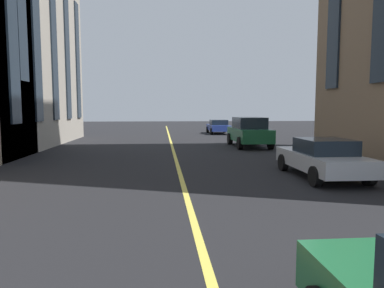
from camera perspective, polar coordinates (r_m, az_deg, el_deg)
lane_centre_line at (r=11.79m, az=-1.60°, el=-6.01°), size 80.00×0.16×0.01m
car_silver_near at (r=13.11m, az=20.25°, el=-2.08°), size 4.40×1.95×1.37m
car_green_oncoming at (r=22.85m, az=9.19°, el=1.99°), size 4.70×2.14×1.88m
car_blue_mid at (r=34.93m, az=4.26°, el=2.83°), size 4.40×1.95×1.37m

